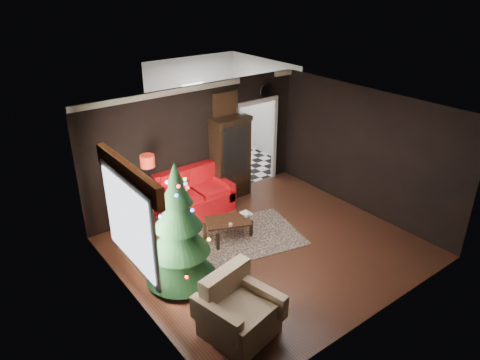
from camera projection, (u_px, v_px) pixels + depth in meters
floor at (267, 247)px, 8.83m from camera, size 5.50×5.50×0.00m
ceiling at (271, 112)px, 7.63m from camera, size 5.50×5.50×0.00m
wall_back at (198, 146)px, 10.03m from camera, size 5.50×0.00×5.50m
wall_front at (381, 245)px, 6.43m from camera, size 5.50×0.00×5.50m
wall_left at (132, 232)px, 6.73m from camera, size 0.00×5.50×5.50m
wall_right at (364, 151)px, 9.73m from camera, size 0.00×5.50×5.50m
doorway at (256, 144)px, 11.10m from camera, size 1.10×0.10×2.10m
left_window at (128, 223)px, 6.87m from camera, size 0.05×1.60×1.40m
valance at (127, 174)px, 6.57m from camera, size 0.12×2.10×0.35m
kitchen_floor at (222, 164)px, 12.64m from camera, size 3.00×3.00×0.00m
kitchen_window at (193, 95)px, 12.95m from camera, size 0.70×0.06×0.70m
rug at (245, 236)px, 9.18m from camera, size 2.53×2.07×0.01m
loveseat at (195, 193)px, 9.87m from camera, size 1.70×0.90×1.00m
curio_cabinet at (230, 160)px, 10.46m from camera, size 0.90×0.45×1.90m
floor_lamp at (151, 197)px, 9.00m from camera, size 0.39×0.39×1.84m
christmas_tree at (179, 231)px, 7.42m from camera, size 1.49×1.49×2.38m
armchair at (239, 309)px, 6.56m from camera, size 1.17×1.17×1.01m
coffee_table at (228, 229)px, 9.06m from camera, size 1.05×0.87×0.41m
teapot at (247, 215)px, 9.03m from camera, size 0.20×0.20×0.15m
cup_a at (231, 225)px, 8.75m from camera, size 0.09×0.09×0.06m
cup_b at (230, 225)px, 8.75m from camera, size 0.08×0.08×0.05m
book at (243, 210)px, 9.09m from camera, size 0.18×0.03×0.25m
wall_clock at (266, 91)px, 10.63m from camera, size 0.32×0.32×0.06m
painting at (225, 104)px, 10.04m from camera, size 0.62×0.05×0.52m
kitchen_counter at (199, 137)px, 13.31m from camera, size 1.80×0.60×0.90m
kitchen_table at (219, 157)px, 12.10m from camera, size 0.70×0.70×0.75m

